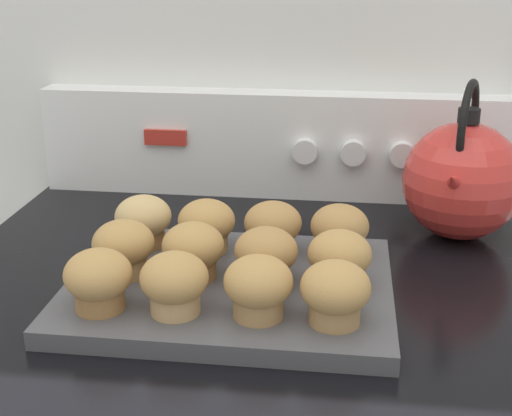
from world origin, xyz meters
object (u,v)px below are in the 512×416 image
Objects in this scene: muffin_r1_c2 at (266,255)px; tea_kettle at (462,179)px; muffin_pan at (230,288)px; muffin_r1_c3 at (340,259)px; muffin_r1_c1 at (193,250)px; muffin_r0_c1 at (174,283)px; muffin_r2_c1 at (207,225)px; muffin_r0_c3 at (335,292)px; muffin_r2_c2 at (273,227)px; muffin_r2_c3 at (340,230)px; muffin_r2_c0 at (143,220)px; muffin_r1_c0 at (124,248)px; muffin_r0_c2 at (258,286)px; muffin_r0_c0 at (98,279)px.

tea_kettle is at bearing 42.45° from muffin_r1_c2.
muffin_r1_c3 is (0.13, -0.00, 0.05)m from muffin_pan.
muffin_r1_c1 is 0.09m from muffin_r1_c2.
muffin_r0_c1 is (-0.05, -0.09, 0.05)m from muffin_pan.
muffin_r1_c3 is at bearing -26.05° from muffin_r2_c1.
muffin_r2_c2 is at bearing 115.86° from muffin_r0_c3.
muffin_r2_c0 is at bearing 179.55° from muffin_r2_c3.
muffin_r0_c3 and muffin_r1_c0 have the same top height.
muffin_r2_c3 is (0.08, 0.09, 0.00)m from muffin_r1_c2.
muffin_r1_c2 is 0.09m from muffin_r2_c2.
tea_kettle reaches higher than muffin_r2_c2.
muffin_r2_c0 is (-0.17, 0.17, 0.00)m from muffin_r0_c2.
muffin_r1_c1 is 0.17m from muffin_r1_c3.
muffin_r2_c3 is (0.26, -0.00, 0.00)m from muffin_r2_c0.
muffin_r0_c2 is at bearing -43.76° from muffin_r1_c1.
muffin_pan is 0.11m from muffin_r0_c1.
muffin_r1_c0 is 1.00× the size of muffin_r2_c1.
muffin_r0_c1 is 0.19m from muffin_r2_c0.
muffin_r2_c2 is 1.00× the size of muffin_r2_c3.
muffin_r1_c1 is (0.00, 0.09, 0.00)m from muffin_r0_c1.
muffin_r1_c1 is at bearing 136.24° from muffin_r0_c2.
muffin_r0_c0 is at bearing -178.33° from muffin_r0_c2.
tea_kettle is (0.17, 0.14, 0.03)m from muffin_r2_c3.
muffin_r2_c2 is 0.33× the size of tea_kettle.
muffin_r0_c2 is at bearing -89.15° from muffin_r2_c2.
muffin_r0_c3 is 0.33× the size of tea_kettle.
muffin_r1_c0 is 1.00× the size of muffin_r2_c2.
muffin_r1_c1 is at bearing 46.47° from muffin_r0_c0.
muffin_r1_c3 is at bearing 0.99° from muffin_r1_c2.
muffin_r2_c1 is (-0.17, 0.17, 0.00)m from muffin_r0_c3.
muffin_r1_c0 is (-0.17, 0.08, 0.00)m from muffin_r0_c2.
muffin_r1_c1 is 1.00× the size of muffin_r2_c1.
muffin_r1_c3 and muffin_r2_c2 have the same top height.
muffin_r0_c0 is at bearing -153.57° from muffin_r1_c2.
muffin_r2_c3 is at bearing 34.32° from muffin_pan.
muffin_r2_c3 is at bearing 34.27° from muffin_r0_c0.
muffin_r0_c2 is 0.12m from muffin_r1_c1.
muffin_r0_c3 is (0.25, 0.00, 0.00)m from muffin_r0_c0.
muffin_r2_c2 is at bearing 44.63° from muffin_r1_c1.
muffin_r1_c2 is at bearing 90.76° from muffin_r0_c2.
tea_kettle is (0.34, 0.14, 0.03)m from muffin_r2_c1.
muffin_r1_c3 is 0.09m from muffin_r2_c3.
muffin_r2_c1 is at bearing 117.94° from muffin_r0_c2.
muffin_r0_c2 and muffin_r2_c0 have the same top height.
muffin_r1_c2 reaches higher than muffin_pan.
muffin_r2_c3 is at bearing 44.90° from muffin_r0_c1.
muffin_r1_c3 is at bearing -88.96° from muffin_r2_c3.
muffin_r0_c3 is (0.17, -0.00, 0.00)m from muffin_r0_c1.
muffin_r2_c1 is at bearing 153.95° from muffin_r1_c3.
muffin_r0_c2 and muffin_r2_c1 have the same top height.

